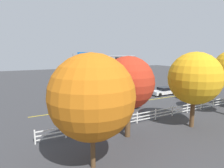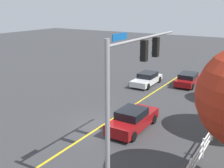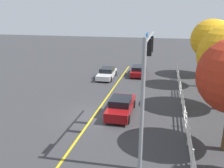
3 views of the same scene
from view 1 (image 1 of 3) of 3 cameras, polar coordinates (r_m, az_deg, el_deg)
The scene contains 10 objects.
ground_plane at distance 25.54m, azimuth -0.64°, elevation -6.42°, with size 120.00×120.00×0.00m, color #38383A.
lane_center_stripe at distance 27.53m, azimuth 6.81°, elevation -5.30°, with size 28.00×0.16×0.01m, color gold.
signal_assembly at distance 19.13m, azimuth -5.44°, elevation 3.14°, with size 6.91×0.38×6.97m.
car_0 at distance 23.95m, azimuth 3.01°, elevation -5.78°, with size 4.60×1.86×1.46m.
car_1 at distance 32.94m, azimuth 15.13°, elevation -2.02°, with size 4.55×1.89×1.27m.
car_2 at distance 32.05m, azimuth 22.49°, elevation -2.70°, with size 4.54×1.96×1.27m.
white_rail_fence at distance 21.57m, azimuth 15.22°, elevation -8.09°, with size 26.10×0.10×1.15m.
tree_0 at distance 19.03m, azimuth 23.33°, elevation 1.55°, with size 4.79×4.79×7.03m.
tree_2 at distance 15.42m, azimuth 4.82°, elevation 0.34°, with size 4.25×4.25×6.69m.
tree_3 at distance 11.18m, azimuth -5.96°, elevation -3.82°, with size 5.10×5.10×6.97m.
Camera 1 is at (11.22, 21.86, 6.97)m, focal length 30.82 mm.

